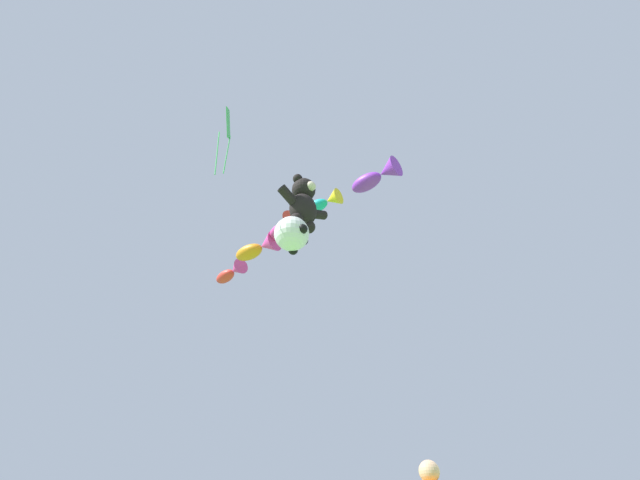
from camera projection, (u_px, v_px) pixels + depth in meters
teddy_bear_kite at (303, 203)px, 14.32m from camera, size 2.14×0.94×2.17m
soccer_ball_kite at (292, 234)px, 12.82m from camera, size 1.17×1.16×1.08m
fish_kite_violet at (377, 177)px, 15.33m from camera, size 0.84×1.96×0.80m
fish_kite_teal at (325, 202)px, 16.68m from camera, size 0.85×1.63×0.66m
fish_kite_magenta at (282, 227)px, 18.11m from camera, size 1.07×1.84×0.74m
fish_kite_tangerine at (258, 248)px, 19.08m from camera, size 1.18×2.39×0.94m
fish_kite_crimson at (231, 273)px, 20.78m from camera, size 0.81×2.03×0.78m
diamond_kite at (227, 128)px, 14.12m from camera, size 0.91×1.06×3.26m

